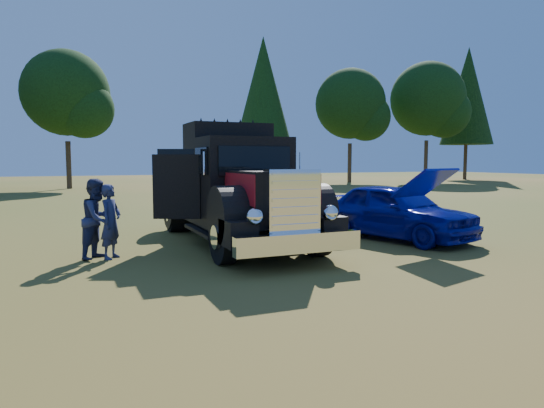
{
  "coord_description": "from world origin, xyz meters",
  "views": [
    {
      "loc": [
        -4.22,
        -8.53,
        2.07
      ],
      "look_at": [
        0.01,
        1.42,
        1.08
      ],
      "focal_mm": 32.0,
      "sensor_mm": 36.0,
      "label": 1
    }
  ],
  "objects": [
    {
      "name": "ground",
      "position": [
        0.0,
        0.0,
        0.0
      ],
      "size": [
        120.0,
        120.0,
        0.0
      ],
      "primitive_type": "plane",
      "color": "#334D16",
      "rests_on": "ground"
    },
    {
      "name": "treeline",
      "position": [
        -0.39,
        28.97,
        7.67
      ],
      "size": [
        72.1,
        19.12,
        13.84
      ],
      "color": "#2D2116",
      "rests_on": "ground"
    },
    {
      "name": "diamond_t_truck",
      "position": [
        -0.34,
        2.67,
        1.28
      ],
      "size": [
        3.3,
        7.16,
        3.0
      ],
      "color": "black",
      "rests_on": "ground"
    },
    {
      "name": "hotrod_coupe",
      "position": [
        3.71,
        1.81,
        0.74
      ],
      "size": [
        2.83,
        4.62,
        1.89
      ],
      "color": "#0843B7",
      "rests_on": "ground"
    },
    {
      "name": "spectator_near",
      "position": [
        -3.39,
        2.05,
        0.78
      ],
      "size": [
        0.63,
        0.68,
        1.57
      ],
      "primitive_type": "imported",
      "rotation": [
        0.0,
        0.0,
        0.97
      ],
      "color": "navy",
      "rests_on": "ground"
    },
    {
      "name": "spectator_far",
      "position": [
        -3.64,
        2.18,
        0.84
      ],
      "size": [
        1.0,
        1.04,
        1.68
      ],
      "primitive_type": "imported",
      "rotation": [
        0.0,
        0.0,
        0.92
      ],
      "color": "#1D2345",
      "rests_on": "ground"
    }
  ]
}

